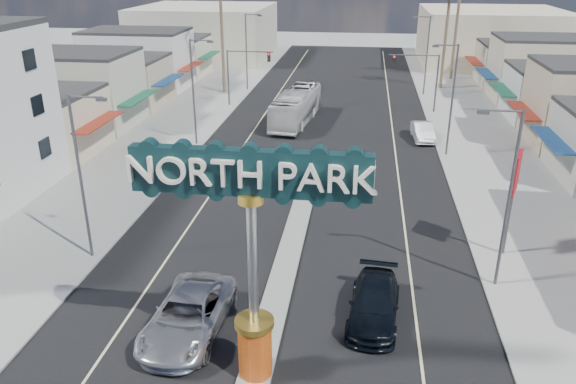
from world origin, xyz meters
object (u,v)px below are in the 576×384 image
(streetlight_r_mid, at_px, (451,95))
(traffic_signal_right, at_px, (420,71))
(streetlight_r_near, at_px, (506,192))
(suv_left, at_px, (188,315))
(car_parked_right, at_px, (423,132))
(streetlight_l_far, at_px, (248,48))
(city_bus, at_px, (296,107))
(suv_right, at_px, (374,304))
(bank_pylon_sign, at_px, (515,179))
(traffic_signal_left, at_px, (244,67))
(gateway_sign, at_px, (252,241))
(streetlight_l_near, at_px, (82,170))
(streetlight_l_mid, at_px, (195,87))
(streetlight_r_far, at_px, (426,52))

(streetlight_r_mid, bearing_deg, traffic_signal_right, 95.10)
(streetlight_r_near, relative_size, suv_left, 1.41)
(streetlight_r_mid, height_order, car_parked_right, streetlight_r_mid)
(car_parked_right, bearing_deg, suv_left, -116.79)
(streetlight_l_far, relative_size, city_bus, 0.78)
(streetlight_r_near, bearing_deg, traffic_signal_right, 92.10)
(traffic_signal_right, distance_m, suv_left, 41.78)
(streetlight_l_far, height_order, city_bus, streetlight_l_far)
(streetlight_r_mid, bearing_deg, suv_right, -103.95)
(traffic_signal_right, distance_m, suv_right, 38.01)
(traffic_signal_right, xyz_separation_m, bank_pylon_sign, (2.46, -30.66, 0.20))
(suv_left, relative_size, suv_right, 1.19)
(traffic_signal_left, relative_size, suv_left, 0.94)
(suv_right, bearing_deg, gateway_sign, -131.31)
(streetlight_l_near, xyz_separation_m, streetlight_r_mid, (20.87, 20.00, 0.00))
(gateway_sign, relative_size, suv_left, 1.43)
(streetlight_l_mid, bearing_deg, city_bus, 47.64)
(streetlight_l_near, height_order, suv_right, streetlight_l_near)
(suv_right, bearing_deg, traffic_signal_left, 114.63)
(gateway_sign, relative_size, traffic_signal_left, 1.53)
(streetlight_l_far, xyz_separation_m, suv_left, (7.04, -47.70, -4.18))
(streetlight_l_far, relative_size, streetlight_r_far, 1.00)
(city_bus, bearing_deg, streetlight_l_near, -98.55)
(streetlight_l_far, bearing_deg, streetlight_l_mid, -90.00)
(suv_right, bearing_deg, streetlight_l_mid, 127.00)
(car_parked_right, bearing_deg, traffic_signal_left, 147.38)
(bank_pylon_sign, bearing_deg, traffic_signal_left, 144.69)
(gateway_sign, height_order, streetlight_r_far, gateway_sign)
(gateway_sign, bearing_deg, streetlight_l_far, 101.78)
(streetlight_r_far, bearing_deg, traffic_signal_right, -98.86)
(streetlight_r_near, height_order, bank_pylon_sign, streetlight_r_near)
(streetlight_r_near, bearing_deg, streetlight_l_mid, 136.21)
(streetlight_l_near, distance_m, streetlight_r_far, 46.90)
(streetlight_r_near, relative_size, streetlight_r_far, 1.00)
(gateway_sign, bearing_deg, bank_pylon_sign, 44.29)
(streetlight_r_far, xyz_separation_m, car_parked_right, (-1.43, -17.81, -4.31))
(streetlight_r_mid, bearing_deg, bank_pylon_sign, -85.85)
(traffic_signal_left, xyz_separation_m, car_parked_right, (18.18, -9.81, -3.52))
(streetlight_r_near, height_order, suv_right, streetlight_r_near)
(traffic_signal_right, xyz_separation_m, streetlight_l_far, (-19.62, 8.01, 0.79))
(car_parked_right, bearing_deg, gateway_sign, -109.89)
(gateway_sign, bearing_deg, city_bus, 94.51)
(gateway_sign, relative_size, streetlight_l_near, 1.02)
(gateway_sign, distance_m, suv_right, 8.20)
(gateway_sign, height_order, suv_left, gateway_sign)
(suv_left, distance_m, city_bus, 34.01)
(streetlight_r_far, bearing_deg, suv_left, -106.16)
(suv_right, bearing_deg, car_parked_right, 85.46)
(traffic_signal_left, distance_m, streetlight_l_far, 8.14)
(traffic_signal_left, relative_size, suv_right, 1.12)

